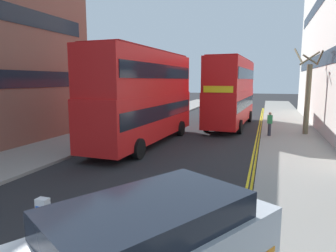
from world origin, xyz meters
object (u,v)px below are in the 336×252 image
object	(u,v)px
double_decker_bus_oncoming	(231,91)
double_decker_bus_away	(144,95)
pedestrian_far	(270,123)
keep_left_bollard	(44,223)

from	to	relation	value
double_decker_bus_oncoming	double_decker_bus_away	bearing A→B (deg)	-115.49
pedestrian_far	double_decker_bus_away	bearing A→B (deg)	-148.21
keep_left_bollard	double_decker_bus_away	size ratio (longest dim) A/B	0.10
keep_left_bollard	pedestrian_far	xyz separation A→B (m)	(5.04, 15.96, 0.38)
keep_left_bollard	pedestrian_far	world-z (taller)	pedestrian_far
double_decker_bus_oncoming	keep_left_bollard	bearing A→B (deg)	-95.41
keep_left_bollard	pedestrian_far	size ratio (longest dim) A/B	0.69
double_decker_bus_away	double_decker_bus_oncoming	bearing A→B (deg)	64.51
double_decker_bus_away	keep_left_bollard	bearing A→B (deg)	-78.74
double_decker_bus_away	pedestrian_far	world-z (taller)	double_decker_bus_away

